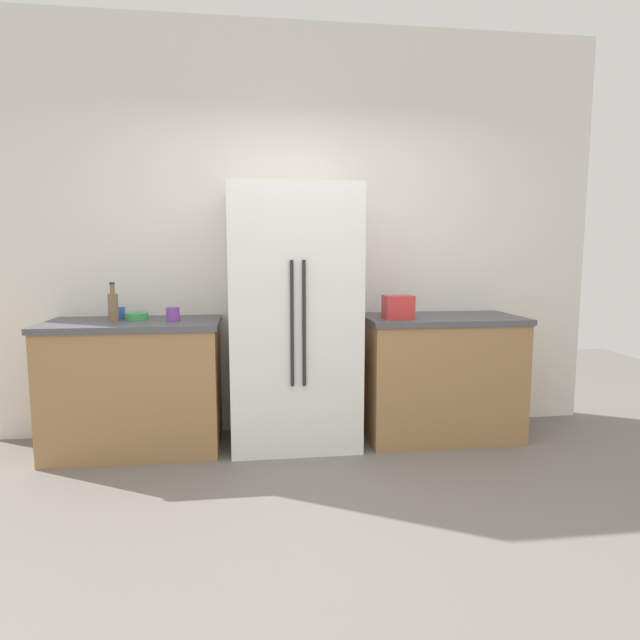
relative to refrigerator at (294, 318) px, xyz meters
The scene contains 10 objects.
ground_plane 1.69m from the refrigerator, 86.00° to the right, with size 9.37×9.37×0.00m, color slate.
kitchen_back_panel 0.74m from the refrigerator, 75.75° to the left, with size 4.69×0.10×3.09m, color silver.
counter_left 1.22m from the refrigerator, behind, with size 1.19×0.66×0.92m.
counter_right 1.21m from the refrigerator, ahead, with size 1.16×0.66×0.92m.
refrigerator is the anchor object (origin of this frame).
toaster 0.76m from the refrigerator, ahead, with size 0.20×0.18×0.17m, color red.
bottle_a 1.25m from the refrigerator, behind, with size 0.07×0.07×0.27m.
cup_a 1.27m from the refrigerator, behind, with size 0.08×0.08×0.08m, color blue.
cup_b 0.85m from the refrigerator, behind, with size 0.09×0.09×0.09m, color purple.
bowl_a 1.12m from the refrigerator, behind, with size 0.17×0.17×0.05m, color green.
Camera 1 is at (-0.41, -2.39, 1.39)m, focal length 29.99 mm.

